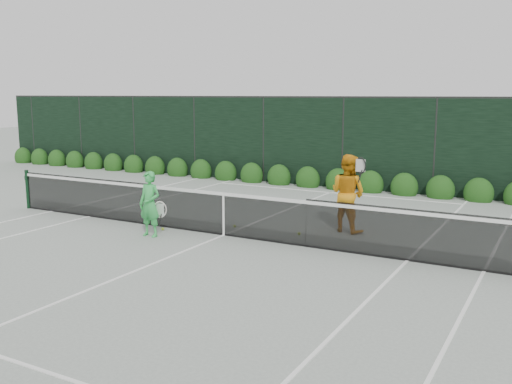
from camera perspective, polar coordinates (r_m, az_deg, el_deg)
The scene contains 8 objects.
ground at distance 12.86m, azimuth -3.23°, elevation -4.35°, with size 80.00×80.00×0.00m, color gray.
tennis_net at distance 12.75m, azimuth -3.34°, elevation -2.02°, with size 12.90×0.10×1.07m.
player_woman at distance 12.83m, azimuth -10.57°, elevation -1.20°, with size 0.61×0.36×1.46m.
player_man at distance 13.20m, azimuth 9.16°, elevation -0.11°, with size 1.03×0.90×1.79m.
court_lines at distance 12.85m, azimuth -3.23°, elevation -4.33°, with size 11.03×23.83×0.01m.
windscreen_fence at distance 10.40m, azimuth -11.26°, elevation 0.62°, with size 32.00×21.07×3.06m.
hedge_row at distance 19.13m, azimuth 8.22°, elevation 0.97°, with size 31.66×0.65×0.94m.
tennis_balls at distance 13.26m, azimuth -2.48°, elevation -3.76°, with size 3.04×1.20×0.07m.
Camera 1 is at (6.65, -10.55, 3.14)m, focal length 40.00 mm.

